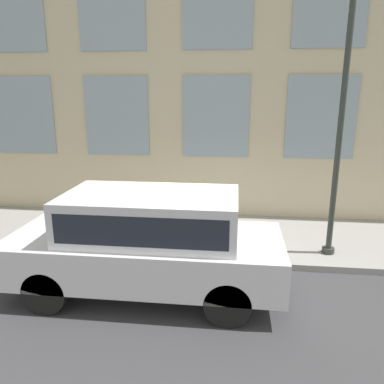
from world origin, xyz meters
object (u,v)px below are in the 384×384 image
at_px(person, 184,211).
at_px(street_lamp, 346,74).
at_px(parked_truck_silver_near, 148,237).
at_px(fire_hydrant, 200,234).

bearing_deg(person, street_lamp, 19.45).
distance_m(person, parked_truck_silver_near, 1.85).
xyz_separation_m(fire_hydrant, street_lamp, (0.14, -2.79, 3.38)).
bearing_deg(parked_truck_silver_near, fire_hydrant, -23.87).
height_order(fire_hydrant, street_lamp, street_lamp).
distance_m(fire_hydrant, street_lamp, 4.39).
height_order(person, parked_truck_silver_near, parked_truck_silver_near).
distance_m(person, street_lamp, 4.29).
xyz_separation_m(person, parked_truck_silver_near, (-1.80, 0.38, 0.08)).
bearing_deg(fire_hydrant, street_lamp, -87.18).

